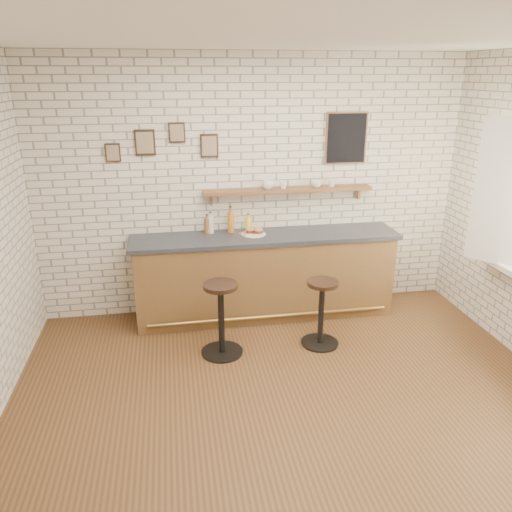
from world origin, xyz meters
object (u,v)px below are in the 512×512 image
(sandwich_plate, at_px, (253,234))
(ciabatta_sandwich, at_px, (254,231))
(bitters_bottle_white, at_px, (211,224))
(shelf_cup_d, at_px, (332,183))
(shelf_cup_b, at_px, (283,185))
(bitters_bottle_amber, at_px, (231,222))
(bar_stool_right, at_px, (321,311))
(bar_counter, at_px, (265,275))
(bar_stool_left, at_px, (221,317))
(bitters_bottle_brown, at_px, (207,226))
(condiment_bottle_yellow, at_px, (248,224))
(shelf_cup_a, at_px, (268,185))
(shelf_cup_c, at_px, (317,184))

(sandwich_plate, distance_m, ciabatta_sandwich, 0.04)
(bitters_bottle_white, xyz_separation_m, shelf_cup_d, (1.45, 0.02, 0.43))
(shelf_cup_b, relative_size, shelf_cup_d, 0.95)
(bitters_bottle_amber, xyz_separation_m, bar_stool_right, (0.83, -0.99, -0.75))
(bar_counter, xyz_separation_m, bar_stool_left, (-0.61, -0.82, -0.08))
(bitters_bottle_brown, xyz_separation_m, bitters_bottle_amber, (0.28, 0.00, 0.03))
(bitters_bottle_white, bearing_deg, condiment_bottle_yellow, 0.00)
(bar_counter, bearing_deg, bar_stool_left, -126.88)
(bitters_bottle_amber, height_order, shelf_cup_a, shelf_cup_a)
(sandwich_plate, distance_m, shelf_cup_c, 0.96)
(shelf_cup_a, bearing_deg, bitters_bottle_brown, 167.07)
(sandwich_plate, height_order, ciabatta_sandwich, ciabatta_sandwich)
(condiment_bottle_yellow, distance_m, bar_stool_right, 1.36)
(bar_counter, bearing_deg, bitters_bottle_white, 163.94)
(ciabatta_sandwich, distance_m, shelf_cup_b, 0.63)
(condiment_bottle_yellow, relative_size, shelf_cup_a, 1.65)
(ciabatta_sandwich, height_order, shelf_cup_d, shelf_cup_d)
(ciabatta_sandwich, height_order, bitters_bottle_brown, bitters_bottle_brown)
(bitters_bottle_brown, distance_m, condiment_bottle_yellow, 0.48)
(bitters_bottle_brown, bearing_deg, ciabatta_sandwich, -14.59)
(condiment_bottle_yellow, height_order, bar_stool_left, condiment_bottle_yellow)
(bitters_bottle_white, distance_m, bar_stool_right, 1.62)
(shelf_cup_b, bearing_deg, bitters_bottle_brown, 151.13)
(sandwich_plate, bearing_deg, shelf_cup_a, 39.69)
(shelf_cup_b, bearing_deg, bitters_bottle_white, 151.20)
(shelf_cup_d, bearing_deg, shelf_cup_c, -171.19)
(bar_counter, distance_m, bar_stool_right, 0.93)
(bitters_bottle_white, bearing_deg, shelf_cup_d, 0.96)
(condiment_bottle_yellow, height_order, shelf_cup_a, shelf_cup_a)
(bitters_bottle_brown, xyz_separation_m, bar_stool_right, (1.11, -0.99, -0.71))
(sandwich_plate, bearing_deg, condiment_bottle_yellow, 105.43)
(sandwich_plate, relative_size, bar_stool_right, 0.38)
(shelf_cup_c, bearing_deg, bar_stool_left, 131.00)
(bar_counter, bearing_deg, sandwich_plate, 163.94)
(condiment_bottle_yellow, distance_m, shelf_cup_b, 0.61)
(bitters_bottle_amber, bearing_deg, shelf_cup_d, 1.15)
(condiment_bottle_yellow, xyz_separation_m, shelf_cup_b, (0.42, 0.02, 0.44))
(bitters_bottle_white, xyz_separation_m, shelf_cup_b, (0.86, 0.02, 0.43))
(bitters_bottle_brown, relative_size, shelf_cup_a, 1.78)
(bitters_bottle_white, xyz_separation_m, shelf_cup_a, (0.67, 0.02, 0.44))
(ciabatta_sandwich, height_order, condiment_bottle_yellow, condiment_bottle_yellow)
(bar_counter, height_order, condiment_bottle_yellow, condiment_bottle_yellow)
(bitters_bottle_amber, bearing_deg, ciabatta_sandwich, -28.52)
(bar_stool_left, distance_m, shelf_cup_c, 1.97)
(condiment_bottle_yellow, relative_size, bar_stool_right, 0.29)
(bar_counter, xyz_separation_m, condiment_bottle_yellow, (-0.17, 0.18, 0.59))
(bitters_bottle_brown, xyz_separation_m, bar_stool_left, (0.04, -0.99, -0.68))
(bitters_bottle_brown, xyz_separation_m, shelf_cup_d, (1.49, 0.02, 0.44))
(bar_stool_right, bearing_deg, condiment_bottle_yellow, 122.32)
(ciabatta_sandwich, xyz_separation_m, shelf_cup_a, (0.19, 0.16, 0.49))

